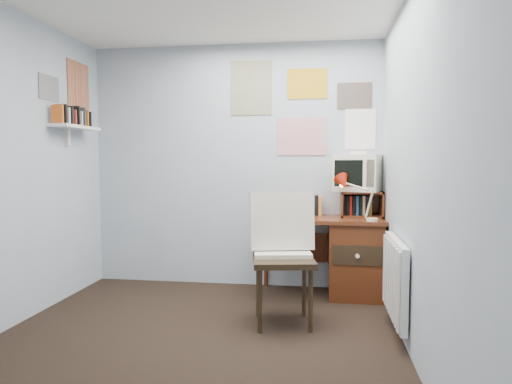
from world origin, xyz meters
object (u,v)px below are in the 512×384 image
(crt_tv, at_px, (358,171))
(radiator, at_px, (395,279))
(tv_riser, at_px, (361,204))
(desk, at_px, (349,254))
(desk_chair, at_px, (283,261))
(desk_lamp, at_px, (372,201))
(wall_shelf, at_px, (75,127))

(crt_tv, bearing_deg, radiator, -61.59)
(tv_riser, bearing_deg, desk, -137.04)
(desk, relative_size, radiator, 1.50)
(desk_chair, height_order, radiator, desk_chair)
(desk_lamp, height_order, radiator, desk_lamp)
(desk_lamp, bearing_deg, desk_chair, -141.81)
(desk, distance_m, radiator, 0.97)
(desk, relative_size, wall_shelf, 1.94)
(desk, relative_size, crt_tv, 2.93)
(radiator, bearing_deg, crt_tv, 100.84)
(desk_lamp, height_order, wall_shelf, wall_shelf)
(desk, bearing_deg, tv_riser, 42.96)
(desk_chair, bearing_deg, desk_lamp, 30.14)
(desk_lamp, distance_m, radiator, 0.89)
(desk_chair, height_order, wall_shelf, wall_shelf)
(desk_lamp, xyz_separation_m, wall_shelf, (-2.76, -0.16, 0.67))
(desk_lamp, bearing_deg, radiator, -83.53)
(desk_chair, distance_m, tv_riser, 1.23)
(radiator, xyz_separation_m, wall_shelf, (-2.86, 0.55, 1.20))
(desk_lamp, relative_size, wall_shelf, 0.61)
(desk, height_order, desk_chair, desk_chair)
(radiator, height_order, wall_shelf, wall_shelf)
(desk_chair, bearing_deg, tv_riser, 44.81)
(wall_shelf, bearing_deg, radiator, -10.89)
(desk, height_order, desk_lamp, desk_lamp)
(radiator, bearing_deg, wall_shelf, 169.11)
(desk, height_order, tv_riser, tv_riser)
(wall_shelf, bearing_deg, desk_lamp, 3.32)
(tv_riser, xyz_separation_m, crt_tv, (-0.03, 0.02, 0.32))
(radiator, bearing_deg, tv_riser, 99.28)
(tv_riser, bearing_deg, radiator, -80.72)
(desk_chair, relative_size, wall_shelf, 1.65)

